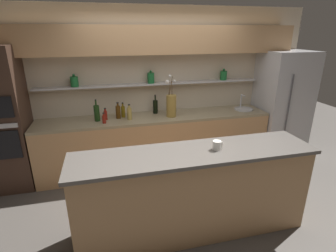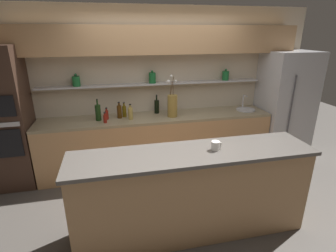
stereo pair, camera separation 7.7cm
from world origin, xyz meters
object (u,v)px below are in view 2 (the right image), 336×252
Objects in this scene: bottle_spirit_1 at (130,113)px; bottle_spirit_5 at (119,111)px; flower_vase at (172,105)px; bottle_wine_3 at (98,112)px; bottle_sauce_6 at (107,114)px; coffee_mug at (215,146)px; bottle_oil_2 at (124,111)px; refrigerator at (284,106)px; oven_tower at (6,120)px; sink_fixture at (246,109)px; bottle_sauce_4 at (105,118)px; bottle_wine_0 at (157,106)px.

bottle_spirit_1 is 0.94× the size of bottle_spirit_5.
bottle_wine_3 is (-1.15, 0.06, -0.06)m from flower_vase.
bottle_spirit_1 is 1.29× the size of bottle_sauce_6.
bottle_spirit_5 is 1.89m from coffee_mug.
bottle_oil_2 is (-0.75, 0.14, -0.10)m from flower_vase.
flower_vase is 2.75× the size of bottle_oil_2.
refrigerator reaches higher than bottle_spirit_1.
coffee_mug is at bearing -32.17° from oven_tower.
bottle_wine_3 reaches higher than bottle_spirit_5.
sink_fixture is 2.00m from bottle_spirit_1.
bottle_oil_2 reaches higher than bottle_sauce_4.
bottle_spirit_5 reaches higher than coffee_mug.
sink_fixture is at bearing 3.07° from flower_vase.
bottle_wine_0 reaches higher than bottle_spirit_5.
bottle_sauce_6 is (-1.03, 0.08, -0.11)m from flower_vase.
refrigerator is at bearing -3.81° from sink_fixture.
bottle_sauce_4 is 1.48× the size of coffee_mug.
bottle_sauce_4 is at bearing -140.26° from bottle_spirit_5.
bottle_spirit_1 is 1.49× the size of bottle_sauce_4.
oven_tower is 1.77m from bottle_spirit_1.
bottle_spirit_1 is (-0.46, -0.23, -0.02)m from bottle_wine_0.
bottle_wine_0 reaches higher than sink_fixture.
bottle_spirit_5 is (-0.16, 0.10, 0.01)m from bottle_spirit_1.
oven_tower is 10.91× the size of bottle_sauce_6.
bottle_spirit_5 reaches higher than bottle_oil_2.
oven_tower reaches higher than bottle_spirit_1.
bottle_wine_0 is 0.63m from bottle_spirit_5.
coffee_mug is at bearing -127.35° from sink_fixture.
sink_fixture is at bearing 3.61° from bottle_sauce_4.
bottle_oil_2 is (-0.09, 0.14, -0.00)m from bottle_spirit_1.
refrigerator is at bearing -0.62° from bottle_wine_3.
bottle_wine_0 is at bearing 10.68° from bottle_sauce_6.
bottle_spirit_1 is at bearing -178.08° from sink_fixture.
flower_vase reaches higher than bottle_wine_0.
bottle_sauce_6 is at bearing 80.54° from bottle_sauce_4.
sink_fixture reaches higher than bottle_oil_2.
bottle_spirit_1 is (-0.67, 0.00, -0.09)m from flower_vase.
coffee_mug reaches higher than bottle_sauce_4.
sink_fixture is at bearing 0.18° from oven_tower.
flower_vase is 2.07× the size of sink_fixture.
oven_tower is 12.59× the size of bottle_sauce_4.
bottle_sauce_4 is at bearing -5.73° from oven_tower.
bottle_wine_3 is (1.28, -0.00, 0.02)m from oven_tower.
bottle_wine_3 is at bearing -167.96° from bottle_oil_2.
bottle_spirit_5 reaches higher than bottle_spirit_1.
oven_tower is 2.43m from flower_vase.
flower_vase reaches higher than bottle_sauce_6.
flower_vase reaches higher than bottle_spirit_5.
bottle_spirit_1 reaches higher than bottle_oil_2.
bottle_wine_3 is (-3.21, 0.03, 0.09)m from refrigerator.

